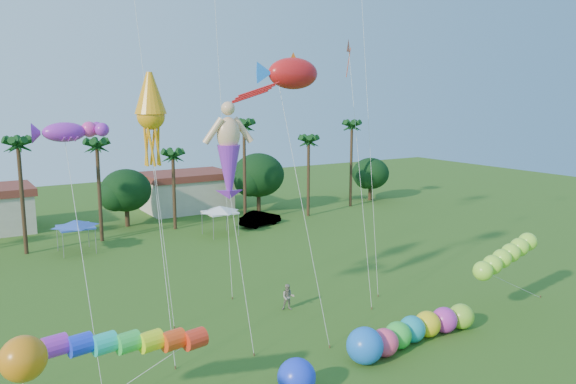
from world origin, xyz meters
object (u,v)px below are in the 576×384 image
car_b (260,218)px  blue_ball (297,377)px  spectator_b (288,297)px  caterpillar_inflatable (408,332)px

car_b → blue_ball: (-16.06, -32.19, 0.11)m
spectator_b → caterpillar_inflatable: 8.83m
car_b → blue_ball: blue_ball is taller
car_b → caterpillar_inflatable: (-7.67, -31.03, 0.02)m
spectator_b → blue_ball: size_ratio=0.96×
caterpillar_inflatable → blue_ball: (-8.39, -1.16, 0.09)m
spectator_b → caterpillar_inflatable: (2.92, -8.33, -0.05)m
car_b → caterpillar_inflatable: caterpillar_inflatable is taller
spectator_b → blue_ball: bearing=-90.9°
blue_ball → caterpillar_inflatable: bearing=7.9°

